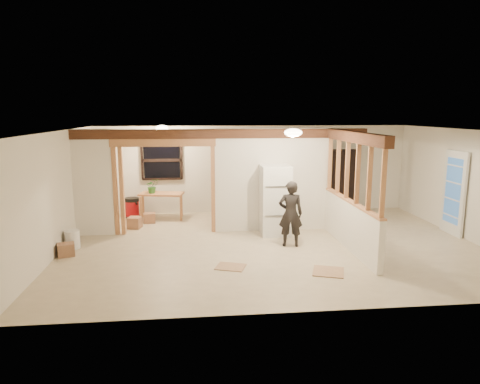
{
  "coord_description": "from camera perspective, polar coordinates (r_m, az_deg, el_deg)",
  "views": [
    {
      "loc": [
        -1.65,
        -8.96,
        2.89
      ],
      "look_at": [
        -0.68,
        0.4,
        1.12
      ],
      "focal_mm": 32.0,
      "sensor_mm": 36.0,
      "label": 1
    }
  ],
  "objects": [
    {
      "name": "floor",
      "position": [
        9.55,
        4.32,
        -7.02
      ],
      "size": [
        9.0,
        6.5,
        0.01
      ],
      "primitive_type": "cube",
      "color": "beige",
      "rests_on": "ground"
    },
    {
      "name": "box_util_a",
      "position": [
        11.56,
        -11.96,
        -3.4
      ],
      "size": [
        0.32,
        0.28,
        0.26
      ],
      "primitive_type": "cube",
      "rotation": [
        0.0,
        0.0,
        0.08
      ],
      "color": "#956648",
      "rests_on": "floor"
    },
    {
      "name": "work_table",
      "position": [
        11.85,
        -10.4,
        -1.84
      ],
      "size": [
        1.25,
        0.8,
        0.73
      ],
      "primitive_type": "cube",
      "rotation": [
        0.0,
        0.0,
        -0.21
      ],
      "color": "#B97C4E",
      "rests_on": "floor"
    },
    {
      "name": "refrigerator",
      "position": [
        10.15,
        4.71,
        -1.11
      ],
      "size": [
        0.68,
        0.66,
        1.65
      ],
      "primitive_type": "cube",
      "color": "white",
      "rests_on": "floor"
    },
    {
      "name": "ceiling",
      "position": [
        9.11,
        4.54,
        8.17
      ],
      "size": [
        9.0,
        6.5,
        0.01
      ],
      "primitive_type": "cube",
      "color": "white"
    },
    {
      "name": "box_util_b",
      "position": [
        11.11,
        -13.87,
        -3.98
      ],
      "size": [
        0.36,
        0.36,
        0.28
      ],
      "primitive_type": "cube",
      "rotation": [
        0.0,
        0.0,
        -0.23
      ],
      "color": "#956648",
      "rests_on": "floor"
    },
    {
      "name": "ceiling_dome_main",
      "position": [
        8.69,
        7.11,
        7.87
      ],
      "size": [
        0.36,
        0.36,
        0.16
      ],
      "primitive_type": "ellipsoid",
      "color": "#FFEABF",
      "rests_on": "ceiling"
    },
    {
      "name": "header_beam_back",
      "position": [
        10.19,
        -2.29,
        7.77
      ],
      "size": [
        7.0,
        0.18,
        0.22
      ],
      "primitive_type": "cube",
      "color": "#502C1B",
      "rests_on": "ceiling"
    },
    {
      "name": "wall_front",
      "position": [
        6.16,
        9.86,
        -4.93
      ],
      "size": [
        9.0,
        0.01,
        2.5
      ],
      "primitive_type": "cube",
      "color": "beige",
      "rests_on": "floor"
    },
    {
      "name": "floor_panel_near",
      "position": [
        8.12,
        11.7,
        -10.35
      ],
      "size": [
        0.7,
        0.7,
        0.02
      ],
      "primitive_type": "cube",
      "rotation": [
        0.0,
        0.0,
        -0.34
      ],
      "color": "tan",
      "rests_on": "floor"
    },
    {
      "name": "partition_center",
      "position": [
        10.45,
        4.33,
        1.59
      ],
      "size": [
        2.8,
        0.12,
        2.5
      ],
      "primitive_type": "cube",
      "color": "silver",
      "rests_on": "floor"
    },
    {
      "name": "ceiling_dome_util",
      "position": [
        11.29,
        -10.36,
        8.4
      ],
      "size": [
        0.32,
        0.32,
        0.14
      ],
      "primitive_type": "ellipsoid",
      "color": "#FFEABF",
      "rests_on": "ceiling"
    },
    {
      "name": "hanging_bulb",
      "position": [
        10.59,
        -7.87,
        6.7
      ],
      "size": [
        0.07,
        0.07,
        0.07
      ],
      "primitive_type": "ellipsoid",
      "color": "#FFD88C",
      "rests_on": "ceiling"
    },
    {
      "name": "wall_left",
      "position": [
        9.54,
        -23.22,
        -0.12
      ],
      "size": [
        0.01,
        6.5,
        2.5
      ],
      "primitive_type": "cube",
      "color": "beige",
      "rests_on": "floor"
    },
    {
      "name": "header_beam_right",
      "position": [
        9.17,
        14.96,
        7.11
      ],
      "size": [
        0.18,
        3.3,
        0.22
      ],
      "primitive_type": "cube",
      "color": "#502C1B",
      "rests_on": "ceiling"
    },
    {
      "name": "stud_partition",
      "position": [
        9.23,
        14.74,
        2.65
      ],
      "size": [
        0.14,
        3.2,
        1.32
      ],
      "primitive_type": "cube",
      "color": "#B97C4E",
      "rests_on": "pony_wall"
    },
    {
      "name": "partition_left_stub",
      "position": [
        10.56,
        -19.0,
        1.13
      ],
      "size": [
        0.9,
        0.12,
        2.5
      ],
      "primitive_type": "cube",
      "color": "silver",
      "rests_on": "floor"
    },
    {
      "name": "doorway_frame",
      "position": [
        10.34,
        -10.01,
        0.52
      ],
      "size": [
        2.46,
        0.14,
        2.2
      ],
      "primitive_type": "cube",
      "color": "#B97C4E",
      "rests_on": "floor"
    },
    {
      "name": "wall_right",
      "position": [
        10.99,
        28.19,
        0.79
      ],
      "size": [
        0.01,
        6.5,
        2.5
      ],
      "primitive_type": "cube",
      "color": "beige",
      "rests_on": "floor"
    },
    {
      "name": "box_front",
      "position": [
        9.45,
        -22.17,
        -7.14
      ],
      "size": [
        0.39,
        0.35,
        0.26
      ],
      "primitive_type": "cube",
      "rotation": [
        0.0,
        0.0,
        0.31
      ],
      "color": "#956648",
      "rests_on": "floor"
    },
    {
      "name": "potted_plant",
      "position": [
        11.77,
        -11.63,
        0.78
      ],
      "size": [
        0.43,
        0.41,
        0.39
      ],
      "primitive_type": "imported",
      "rotation": [
        0.0,
        0.0,
        0.37
      ],
      "color": "#285E24",
      "rests_on": "work_table"
    },
    {
      "name": "shop_vac",
      "position": [
        12.21,
        -14.19,
        -2.02
      ],
      "size": [
        0.44,
        0.44,
        0.56
      ],
      "primitive_type": "cylinder",
      "rotation": [
        0.0,
        0.0,
        0.02
      ],
      "color": "maroon",
      "rests_on": "floor"
    },
    {
      "name": "bookshelf",
      "position": [
        12.86,
        13.31,
        1.49
      ],
      "size": [
        0.91,
        0.3,
        1.82
      ],
      "primitive_type": "cube",
      "color": "black",
      "rests_on": "floor"
    },
    {
      "name": "pony_wall",
      "position": [
        9.46,
        14.41,
        -4.33
      ],
      "size": [
        0.12,
        3.2,
        1.0
      ],
      "primitive_type": "cube",
      "color": "silver",
      "rests_on": "floor"
    },
    {
      "name": "window_back",
      "position": [
        12.24,
        -10.38,
        4.18
      ],
      "size": [
        1.12,
        0.1,
        1.1
      ],
      "primitive_type": "cube",
      "color": "black",
      "rests_on": "wall_back"
    },
    {
      "name": "bucket",
      "position": [
        9.88,
        -21.45,
        -5.92
      ],
      "size": [
        0.41,
        0.41,
        0.4
      ],
      "primitive_type": "cylinder",
      "rotation": [
        0.0,
        0.0,
        -0.38
      ],
      "color": "white",
      "rests_on": "floor"
    },
    {
      "name": "wall_back",
      "position": [
        12.43,
        1.75,
        3.06
      ],
      "size": [
        9.0,
        0.01,
        2.5
      ],
      "primitive_type": "cube",
      "color": "beige",
      "rests_on": "floor"
    },
    {
      "name": "woman",
      "position": [
        9.31,
        6.76,
        -2.9
      ],
      "size": [
        0.56,
        0.41,
        1.44
      ],
      "primitive_type": "imported",
      "rotation": [
        0.0,
        0.0,
        3.02
      ],
      "color": "black",
      "rests_on": "floor"
    },
    {
      "name": "french_door",
      "position": [
        11.31,
        26.63,
        -0.11
      ],
      "size": [
        0.12,
        0.86,
        2.0
      ],
      "primitive_type": "cube",
      "color": "white",
      "rests_on": "floor"
    },
    {
      "name": "floor_panel_far",
      "position": [
        8.19,
        -1.26,
        -9.93
      ],
      "size": [
        0.65,
        0.58,
        0.02
      ],
      "primitive_type": "cube",
      "rotation": [
        0.0,
        0.0,
        -0.35
      ],
      "color": "tan",
      "rests_on": "floor"
    }
  ]
}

